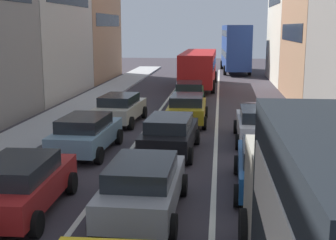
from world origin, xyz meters
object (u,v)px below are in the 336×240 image
(coupe_centre_lane_fourth, at_px, (187,108))
(bus_mid_queue_primary, at_px, (199,66))
(sedan_left_lane_third, at_px, (86,133))
(sedan_left_lane_fourth, at_px, (120,108))
(bus_far_queue_secondary, at_px, (235,46))
(wagon_left_lane_second, at_px, (20,184))
(wagon_right_lane_far, at_px, (259,124))
(sedan_centre_lane_second, at_px, (143,185))
(sedan_centre_lane_fifth, at_px, (189,93))
(sedan_right_lane_behind_truck, at_px, (269,165))
(hatchback_centre_lane_third, at_px, (170,133))

(coupe_centre_lane_fourth, height_order, bus_mid_queue_primary, bus_mid_queue_primary)
(sedan_left_lane_third, distance_m, sedan_left_lane_fourth, 5.75)
(bus_mid_queue_primary, bearing_deg, bus_far_queue_secondary, -13.14)
(wagon_left_lane_second, bearing_deg, sedan_left_lane_third, -2.08)
(coupe_centre_lane_fourth, bearing_deg, bus_far_queue_secondary, -7.19)
(wagon_right_lane_far, height_order, bus_far_queue_secondary, bus_far_queue_secondary)
(sedan_centre_lane_second, bearing_deg, bus_mid_queue_primary, 0.02)
(wagon_right_lane_far, relative_size, bus_far_queue_secondary, 0.41)
(bus_far_queue_secondary, bearing_deg, bus_mid_queue_primary, 163.77)
(sedan_left_lane_third, bearing_deg, coupe_centre_lane_fourth, -28.02)
(sedan_centre_lane_fifth, height_order, sedan_right_lane_behind_truck, same)
(hatchback_centre_lane_third, xyz_separation_m, sedan_centre_lane_fifth, (-0.01, 11.39, 0.00))
(sedan_left_lane_fourth, distance_m, bus_mid_queue_primary, 15.05)
(sedan_centre_lane_fifth, relative_size, sedan_right_lane_behind_truck, 1.01)
(hatchback_centre_lane_third, height_order, bus_mid_queue_primary, bus_mid_queue_primary)
(sedan_centre_lane_fifth, distance_m, bus_far_queue_secondary, 22.71)
(sedan_centre_lane_second, distance_m, bus_far_queue_secondary, 39.99)
(sedan_centre_lane_second, relative_size, wagon_left_lane_second, 0.99)
(sedan_left_lane_third, relative_size, coupe_centre_lane_fourth, 1.01)
(sedan_left_lane_third, distance_m, bus_mid_queue_primary, 20.70)
(sedan_left_lane_third, height_order, sedan_left_lane_fourth, same)
(bus_mid_queue_primary, bearing_deg, sedan_left_lane_third, 171.00)
(sedan_left_lane_fourth, distance_m, wagon_right_lane_far, 7.49)
(wagon_left_lane_second, distance_m, bus_far_queue_secondary, 40.63)
(wagon_left_lane_second, height_order, hatchback_centre_lane_third, same)
(hatchback_centre_lane_third, height_order, sedan_right_lane_behind_truck, same)
(sedan_right_lane_behind_truck, bearing_deg, wagon_left_lane_second, 111.51)
(coupe_centre_lane_fourth, xyz_separation_m, wagon_right_lane_far, (3.34, -3.59, 0.00))
(wagon_left_lane_second, bearing_deg, sedan_left_lane_fourth, -2.41)
(sedan_centre_lane_fifth, distance_m, wagon_right_lane_far, 9.84)
(sedan_left_lane_fourth, xyz_separation_m, sedan_right_lane_behind_truck, (6.56, -9.33, 0.00))
(sedan_centre_lane_second, height_order, bus_far_queue_secondary, bus_far_queue_secondary)
(wagon_right_lane_far, bearing_deg, hatchback_centre_lane_third, 122.09)
(bus_far_queue_secondary, bearing_deg, hatchback_centre_lane_third, 171.55)
(sedan_centre_lane_fifth, bearing_deg, wagon_right_lane_far, -161.01)
(sedan_left_lane_fourth, bearing_deg, hatchback_centre_lane_third, -146.69)
(wagon_left_lane_second, relative_size, sedan_left_lane_third, 1.00)
(sedan_centre_lane_second, xyz_separation_m, sedan_right_lane_behind_truck, (3.44, 2.17, 0.00))
(hatchback_centre_lane_third, distance_m, sedan_left_lane_third, 3.27)
(sedan_left_lane_fourth, xyz_separation_m, sedan_centre_lane_fifth, (3.15, 5.92, 0.00))
(sedan_left_lane_third, bearing_deg, sedan_right_lane_behind_truck, -116.47)
(sedan_centre_lane_fifth, height_order, wagon_right_lane_far, same)
(sedan_centre_lane_second, bearing_deg, sedan_centre_lane_fifth, 0.37)
(coupe_centre_lane_fourth, xyz_separation_m, sedan_left_lane_fourth, (-3.41, -0.36, 0.00))
(wagon_right_lane_far, relative_size, bus_mid_queue_primary, 0.41)
(bus_mid_queue_primary, bearing_deg, sedan_left_lane_fourth, 167.74)
(wagon_left_lane_second, xyz_separation_m, sedan_centre_lane_fifth, (3.28, 17.66, 0.00))
(bus_mid_queue_primary, bearing_deg, sedan_centre_lane_fifth, 179.36)
(sedan_centre_lane_second, relative_size, bus_mid_queue_primary, 0.41)
(coupe_centre_lane_fourth, relative_size, sedan_left_lane_fourth, 0.98)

